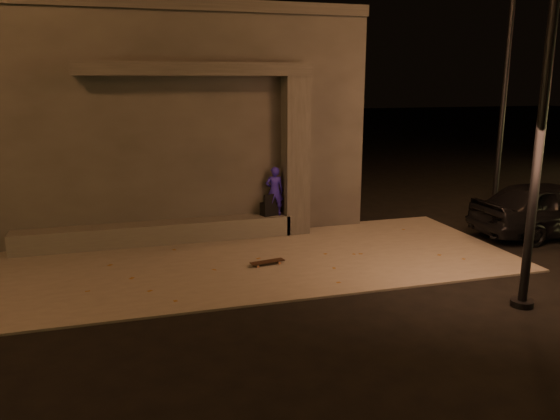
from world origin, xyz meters
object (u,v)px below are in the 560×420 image
object	(u,v)px
backpack	(269,208)
skateboard	(267,262)
skateboarder	(275,191)
street_lamp_0	(550,49)
column	(295,156)
car_a	(552,208)

from	to	relation	value
backpack	skateboard	size ratio (longest dim) A/B	0.73
skateboarder	street_lamp_0	xyz separation A→B (m)	(2.67, -5.14, 2.92)
skateboarder	column	bearing A→B (deg)	-167.68
skateboarder	skateboard	size ratio (longest dim) A/B	1.61
skateboarder	street_lamp_0	world-z (taller)	street_lamp_0
column	car_a	size ratio (longest dim) A/B	0.94
column	skateboarder	world-z (taller)	column
skateboard	skateboarder	bearing A→B (deg)	60.35
street_lamp_0	car_a	distance (m)	5.85
column	skateboarder	xyz separation A→B (m)	(-0.50, 0.00, -0.78)
skateboarder	skateboard	xyz separation A→B (m)	(-0.76, -2.14, -0.96)
street_lamp_0	car_a	size ratio (longest dim) A/B	1.82
skateboarder	backpack	world-z (taller)	skateboarder
backpack	car_a	world-z (taller)	car_a
column	car_a	bearing A→B (deg)	-18.03
skateboard	street_lamp_0	bearing A→B (deg)	-51.37
skateboarder	car_a	bearing A→B (deg)	175.67
backpack	street_lamp_0	xyz separation A→B (m)	(2.81, -5.14, 3.31)
skateboard	car_a	distance (m)	6.97
skateboard	street_lamp_0	world-z (taller)	street_lamp_0
column	backpack	distance (m)	1.33
street_lamp_0	backpack	bearing A→B (deg)	118.62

